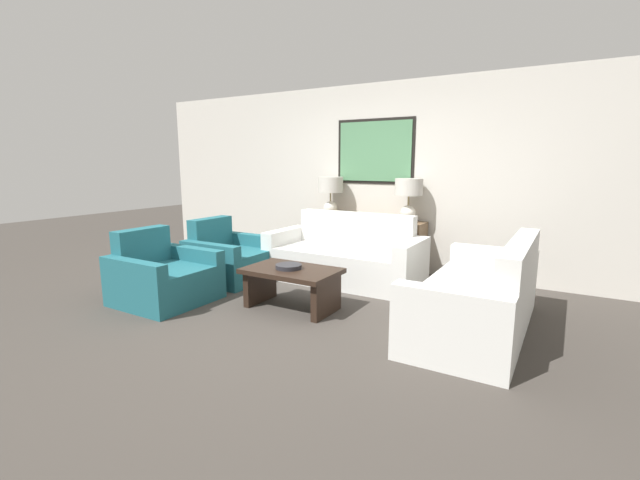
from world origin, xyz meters
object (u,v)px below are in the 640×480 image
decorative_bowl (289,266)px  armchair_near_camera (163,278)px  table_lamp_right (409,193)px  armchair_near_back_wall (230,259)px  table_lamp_left (331,190)px  coffee_table (292,280)px  couch_by_back_wall (345,259)px  couch_by_side (480,300)px  console_table (367,245)px

decorative_bowl → armchair_near_camera: size_ratio=0.30×
table_lamp_right → armchair_near_back_wall: 2.56m
table_lamp_left → decorative_bowl: size_ratio=2.11×
armchair_near_back_wall → armchair_near_camera: same height
decorative_bowl → coffee_table: bearing=27.5°
armchair_near_camera → couch_by_back_wall: bearing=52.7°
couch_by_back_wall → armchair_near_camera: couch_by_back_wall is taller
table_lamp_right → coffee_table: size_ratio=0.60×
table_lamp_right → coffee_table: 2.18m
couch_by_side → coffee_table: bearing=-168.2°
table_lamp_right → decorative_bowl: size_ratio=2.11×
armchair_near_back_wall → table_lamp_left: bearing=61.1°
couch_by_side → coffee_table: 1.89m
couch_by_side → decorative_bowl: (-1.88, -0.40, 0.16)m
armchair_near_back_wall → armchair_near_camera: bearing=-90.0°
couch_by_back_wall → couch_by_side: (1.86, -0.87, 0.00)m
couch_by_back_wall → armchair_near_camera: (-1.37, -1.80, -0.03)m
couch_by_side → decorative_bowl: size_ratio=7.23×
coffee_table → armchair_near_camera: bearing=-158.6°
coffee_table → decorative_bowl: (-0.03, -0.01, 0.15)m
console_table → couch_by_back_wall: bearing=-90.0°
console_table → decorative_bowl: bearing=-90.5°
couch_by_side → table_lamp_left: bearing=147.9°
couch_by_back_wall → armchair_near_back_wall: couch_by_back_wall is taller
table_lamp_right → armchair_near_camera: size_ratio=0.63×
table_lamp_left → table_lamp_right: same height
table_lamp_left → armchair_near_back_wall: size_ratio=0.63×
decorative_bowl → armchair_near_back_wall: size_ratio=0.30×
table_lamp_left → couch_by_back_wall: (0.60, -0.67, -0.84)m
console_table → armchair_near_back_wall: size_ratio=1.77×
couch_by_back_wall → decorative_bowl: (-0.02, -1.27, 0.16)m
table_lamp_right → coffee_table: table_lamp_right is taller
table_lamp_right → armchair_near_back_wall: (-1.97, -1.39, -0.87)m
table_lamp_right → couch_by_back_wall: 1.24m
console_table → couch_by_back_wall: (0.00, -0.67, -0.08)m
table_lamp_left → coffee_table: table_lamp_left is taller
console_table → table_lamp_left: bearing=180.0°
table_lamp_right → couch_by_side: (1.26, -1.54, -0.84)m
console_table → couch_by_back_wall: size_ratio=0.82×
couch_by_back_wall → decorative_bowl: bearing=-90.8°
coffee_table → decorative_bowl: decorative_bowl is taller
decorative_bowl → couch_by_side: bearing=12.0°
armchair_near_back_wall → couch_by_side: bearing=-2.8°
couch_by_side → armchair_near_camera: 3.36m
table_lamp_left → table_lamp_right: size_ratio=1.00×
table_lamp_left → couch_by_back_wall: table_lamp_left is taller
console_table → coffee_table: size_ratio=1.69×
table_lamp_right → armchair_near_camera: 3.28m
decorative_bowl → armchair_near_camera: armchair_near_camera is taller
console_table → armchair_near_camera: size_ratio=1.77×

